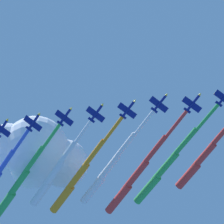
# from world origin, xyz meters

# --- Properties ---
(jet_lead) EXTENTS (13.38, 60.55, 4.48)m
(jet_lead) POSITION_xyz_m (-44.90, -3.15, 148.05)
(jet_lead) COLOR navy
(jet_port_inner) EXTENTS (15.27, 69.08, 4.36)m
(jet_port_inner) POSITION_xyz_m (-32.64, -15.89, 148.59)
(jet_port_inner) COLOR navy
(jet_starboard_inner) EXTENTS (14.31, 70.84, 4.35)m
(jet_starboard_inner) POSITION_xyz_m (-22.22, -24.24, 146.69)
(jet_starboard_inner) COLOR navy
(jet_port_mid) EXTENTS (14.80, 65.94, 4.47)m
(jet_port_mid) POSITION_xyz_m (-10.87, -28.18, 150.24)
(jet_port_mid) COLOR navy
(jet_starboard_mid) EXTENTS (14.74, 68.04, 4.35)m
(jet_starboard_mid) POSITION_xyz_m (0.13, -36.75, 148.56)
(jet_starboard_mid) COLOR navy
(jet_port_outer) EXTENTS (13.30, 61.16, 4.42)m
(jet_port_outer) POSITION_xyz_m (10.22, -39.44, 148.91)
(jet_port_outer) COLOR navy
(jet_starboard_outer) EXTENTS (15.28, 68.92, 4.41)m
(jet_starboard_outer) POSITION_xyz_m (22.55, -51.66, 149.31)
(jet_starboard_outer) COLOR navy
(cloud_puff) EXTENTS (49.57, 37.35, 31.03)m
(cloud_puff) POSITION_xyz_m (18.36, -45.78, 169.04)
(cloud_puff) COLOR white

